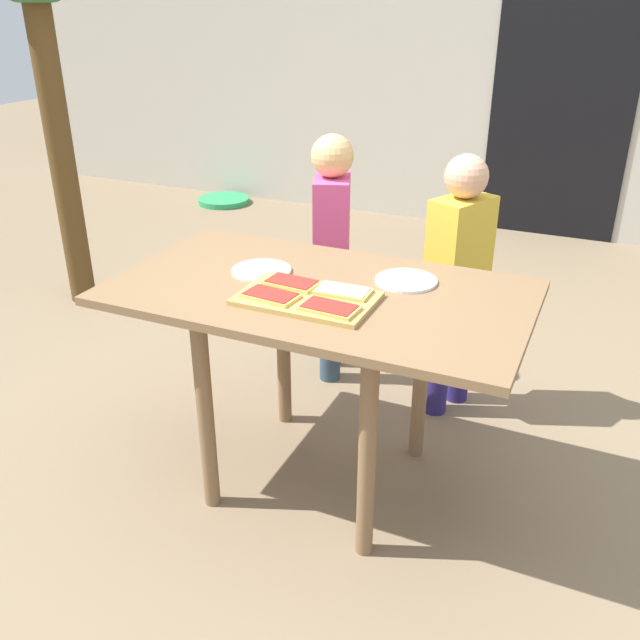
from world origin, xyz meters
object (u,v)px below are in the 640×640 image
pizza_slice_far_left (292,283)px  garden_hose_coil (224,200)px  child_right (457,273)px  child_left (332,243)px  pizza_slice_near_right (329,308)px  pizza_slice_near_left (270,295)px  plate_white_left (262,270)px  pizza_slice_far_right (343,291)px  plate_white_right (406,281)px  dining_table (319,316)px  cutting_board (307,298)px

pizza_slice_far_left → garden_hose_coil: size_ratio=0.42×
child_right → child_left: bearing=172.9°
pizza_slice_near_right → pizza_slice_near_left: bearing=177.2°
pizza_slice_near_right → garden_hose_coil: pizza_slice_near_right is taller
pizza_slice_far_left → plate_white_left: bearing=150.2°
pizza_slice_near_left → child_left: size_ratio=0.17×
pizza_slice_near_left → pizza_slice_far_right: 0.22m
plate_white_right → plate_white_left: size_ratio=1.00×
plate_white_right → child_left: size_ratio=0.19×
dining_table → plate_white_left: bearing=168.0°
pizza_slice_near_right → garden_hose_coil: size_ratio=0.42×
cutting_board → child_left: size_ratio=0.38×
cutting_board → pizza_slice_far_left: bearing=142.3°
pizza_slice_near_left → pizza_slice_near_right: (0.19, -0.01, 0.00)m
dining_table → garden_hose_coil: 3.58m
pizza_slice_far_left → pizza_slice_near_right: 0.22m
pizza_slice_near_left → child_left: 0.88m
pizza_slice_far_left → plate_white_left: pizza_slice_far_left is taller
plate_white_right → garden_hose_coil: (-2.34, 2.68, -0.70)m
pizza_slice_near_right → pizza_slice_far_right: bearing=94.2°
pizza_slice_near_right → child_left: bearing=112.7°
pizza_slice_far_right → pizza_slice_far_left: bearing=-178.9°
dining_table → cutting_board: bearing=-87.0°
cutting_board → plate_white_left: bearing=147.3°
dining_table → child_right: (0.29, 0.64, -0.04)m
dining_table → child_left: 0.75m
pizza_slice_near_left → garden_hose_coil: 3.68m
child_left → pizza_slice_far_left: bearing=-76.1°
cutting_board → child_right: bearing=69.2°
cutting_board → pizza_slice_far_left: size_ratio=2.34×
cutting_board → plate_white_right: cutting_board is taller
pizza_slice_far_left → pizza_slice_near_left: size_ratio=0.99×
pizza_slice_far_left → plate_white_right: (0.30, 0.20, -0.02)m
child_right → garden_hose_coil: size_ratio=2.52×
pizza_slice_near_left → child_left: child_left is taller
cutting_board → child_left: child_left is taller
cutting_board → pizza_slice_near_right: (0.10, -0.06, 0.01)m
cutting_board → child_left: 0.86m
pizza_slice_near_left → pizza_slice_near_right: 0.19m
child_left → child_right: bearing=-7.1°
child_right → plate_white_left: bearing=-131.1°
pizza_slice_near_right → pizza_slice_far_right: same height
dining_table → plate_white_right: (0.23, 0.16, 0.10)m
cutting_board → plate_white_left: cutting_board is taller
pizza_slice_near_left → child_right: (0.37, 0.79, -0.16)m
pizza_slice_near_left → dining_table: bearing=59.7°
pizza_slice_far_left → child_left: (-0.18, 0.74, -0.14)m
dining_table → plate_white_left: size_ratio=6.60×
child_left → garden_hose_coil: (-1.85, 2.13, -0.58)m
pizza_slice_near_left → child_right: size_ratio=0.17×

